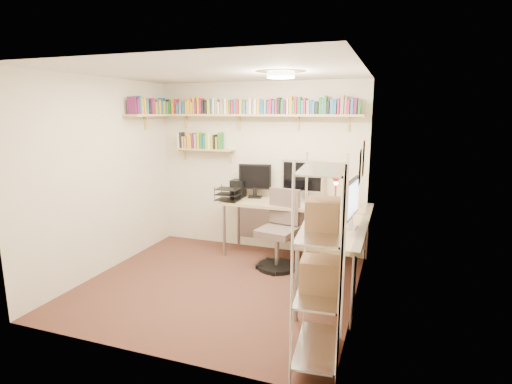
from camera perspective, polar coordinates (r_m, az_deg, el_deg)
ground at (r=5.01m, az=-5.38°, el=-13.08°), size 3.20×3.20×0.00m
room_shell at (r=4.59m, az=-5.68°, el=4.82°), size 3.24×3.04×2.52m
wall_shelves at (r=5.90m, az=-4.04°, el=10.94°), size 3.12×1.09×0.80m
corner_desk at (r=5.37m, az=5.53°, el=-2.34°), size 2.16×2.10×1.40m
office_chair at (r=5.38m, az=3.34°, el=-6.20°), size 0.56×0.58×1.06m
wire_rack at (r=3.30m, az=9.29°, el=-8.47°), size 0.43×0.78×1.73m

